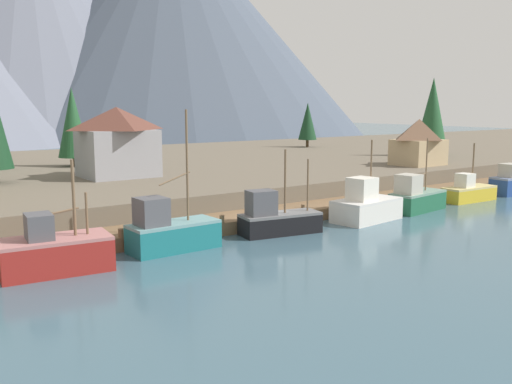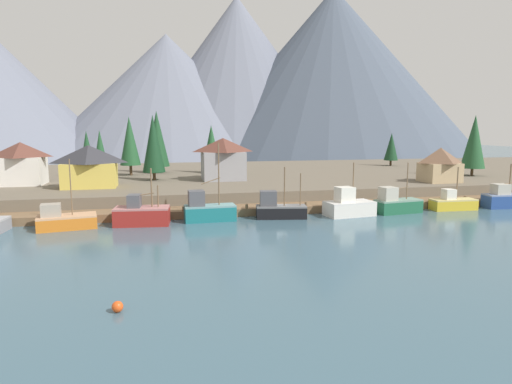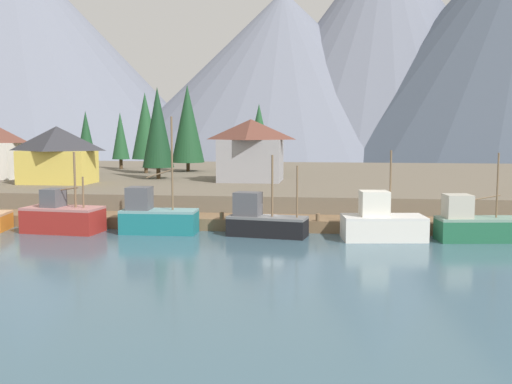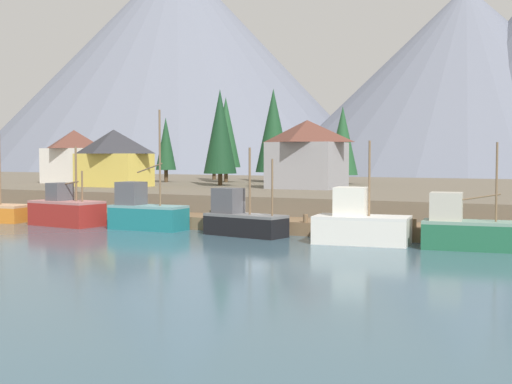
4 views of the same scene
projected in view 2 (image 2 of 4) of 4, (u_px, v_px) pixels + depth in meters
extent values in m
cube|color=#3D5B6B|center=(247.00, 196.00, 76.34)|extent=(400.00, 400.00, 1.00)
cube|color=brown|center=(273.00, 209.00, 58.80)|extent=(80.00, 4.00, 1.00)
cylinder|color=brown|center=(45.00, 218.00, 51.11)|extent=(0.36, 0.36, 1.60)
cylinder|color=brown|center=(117.00, 215.00, 52.79)|extent=(0.36, 0.36, 1.60)
cylinder|color=brown|center=(184.00, 213.00, 54.48)|extent=(0.36, 0.36, 1.60)
cylinder|color=brown|center=(247.00, 210.00, 56.17)|extent=(0.36, 0.36, 1.60)
cylinder|color=brown|center=(306.00, 208.00, 57.86)|extent=(0.36, 0.36, 1.60)
cylinder|color=brown|center=(362.00, 206.00, 59.54)|extent=(0.36, 0.36, 1.60)
cylinder|color=brown|center=(415.00, 203.00, 61.23)|extent=(0.36, 0.36, 1.60)
cylinder|color=brown|center=(465.00, 201.00, 62.92)|extent=(0.36, 0.36, 1.60)
cylinder|color=brown|center=(512.00, 200.00, 64.61)|extent=(0.36, 0.36, 1.60)
cube|color=#665B4C|center=(236.00, 179.00, 87.69)|extent=(400.00, 56.00, 2.50)
cone|color=slate|center=(167.00, 95.00, 190.32)|extent=(106.75, 106.75, 51.21)
cone|color=slate|center=(237.00, 76.00, 200.66)|extent=(103.97, 103.97, 70.02)
cone|color=#475160|center=(332.00, 73.00, 195.06)|extent=(125.31, 125.31, 71.70)
cube|color=#CC6B1E|center=(67.00, 223.00, 49.41)|extent=(6.68, 4.06, 1.33)
cube|color=tan|center=(67.00, 216.00, 49.30)|extent=(6.68, 4.06, 0.20)
cube|color=gray|center=(51.00, 210.00, 48.59)|extent=(2.33, 2.10, 1.39)
cylinder|color=brown|center=(71.00, 187.00, 49.04)|extent=(0.13, 0.13, 6.34)
cube|color=maroon|center=(142.00, 217.00, 51.29)|extent=(6.53, 3.68, 1.90)
cube|color=#AD6C6A|center=(142.00, 208.00, 51.14)|extent=(6.53, 3.68, 0.20)
cube|color=#4C4C51|center=(134.00, 201.00, 50.92)|extent=(1.63, 1.99, 1.49)
cylinder|color=brown|center=(151.00, 188.00, 50.93)|extent=(0.18, 0.18, 4.55)
cylinder|color=brown|center=(158.00, 196.00, 51.15)|extent=(0.15, 0.15, 2.54)
cylinder|color=brown|center=(142.00, 195.00, 50.92)|extent=(2.73, 0.40, 0.51)
cube|color=#196B70|center=(210.00, 214.00, 53.51)|extent=(6.23, 2.70, 1.75)
cube|color=#679496|center=(210.00, 206.00, 53.37)|extent=(6.23, 2.70, 0.20)
cube|color=#4C4C51|center=(196.00, 198.00, 52.83)|extent=(1.95, 1.96, 1.85)
cylinder|color=brown|center=(219.00, 174.00, 53.08)|extent=(0.16, 0.16, 7.56)
cylinder|color=brown|center=(211.00, 181.00, 52.96)|extent=(2.36, 0.18, 0.84)
cube|color=black|center=(281.00, 213.00, 55.14)|extent=(6.54, 3.27, 1.41)
cube|color=slate|center=(281.00, 206.00, 55.02)|extent=(6.54, 3.27, 0.20)
cube|color=#4C4C51|center=(268.00, 198.00, 54.79)|extent=(2.29, 1.90, 1.87)
cylinder|color=brown|center=(285.00, 186.00, 54.67)|extent=(0.17, 0.17, 4.88)
cylinder|color=brown|center=(300.00, 189.00, 54.83)|extent=(0.14, 0.14, 4.06)
cube|color=silver|center=(349.00, 209.00, 56.66)|extent=(6.61, 3.94, 1.67)
cube|color=silver|center=(349.00, 202.00, 56.53)|extent=(6.61, 3.94, 0.20)
cube|color=silver|center=(345.00, 194.00, 56.13)|extent=(2.36, 2.20, 1.92)
cylinder|color=brown|center=(353.00, 182.00, 56.31)|extent=(0.15, 0.15, 5.03)
cube|color=#1E5B3D|center=(398.00, 207.00, 58.54)|extent=(6.53, 3.27, 1.61)
cube|color=gray|center=(398.00, 200.00, 58.41)|extent=(6.53, 3.27, 0.20)
cube|color=#B2AD9E|center=(388.00, 194.00, 57.69)|extent=(2.19, 2.11, 1.76)
cylinder|color=brown|center=(407.00, 181.00, 58.48)|extent=(0.14, 0.14, 4.92)
cylinder|color=brown|center=(400.00, 189.00, 58.26)|extent=(2.65, 0.46, 0.55)
cube|color=gold|center=(453.00, 205.00, 60.82)|extent=(6.33, 2.45, 1.31)
cube|color=tan|center=(453.00, 200.00, 60.71)|extent=(6.33, 2.45, 0.20)
cube|color=silver|center=(449.00, 194.00, 60.45)|extent=(1.53, 1.55, 1.41)
cylinder|color=brown|center=(457.00, 183.00, 60.44)|extent=(0.17, 0.17, 4.44)
cube|color=navy|center=(506.00, 201.00, 62.44)|extent=(6.37, 2.67, 1.77)
cube|color=#6C7DA2|center=(506.00, 195.00, 62.30)|extent=(6.37, 2.67, 0.20)
cube|color=#B2AD9E|center=(500.00, 189.00, 62.02)|extent=(2.18, 1.89, 1.46)
cylinder|color=brown|center=(510.00, 179.00, 62.04)|extent=(0.19, 0.19, 4.29)
cylinder|color=brown|center=(503.00, 184.00, 61.99)|extent=(2.54, 0.27, 0.57)
cube|color=tan|center=(440.00, 172.00, 71.70)|extent=(5.61, 4.66, 3.12)
pyramid|color=brown|center=(441.00, 155.00, 71.30)|extent=(5.89, 4.89, 2.50)
cube|color=silver|center=(22.00, 171.00, 67.96)|extent=(6.36, 5.47, 4.33)
pyramid|color=brown|center=(20.00, 150.00, 67.48)|extent=(6.68, 5.74, 2.28)
cube|color=gold|center=(90.00, 175.00, 64.83)|extent=(7.58, 4.78, 3.64)
pyramid|color=#2D2D33|center=(89.00, 154.00, 64.37)|extent=(7.96, 5.02, 2.65)
cube|color=gray|center=(223.00, 166.00, 74.58)|extent=(7.02, 6.12, 4.79)
pyramid|color=brown|center=(223.00, 145.00, 74.07)|extent=(7.38, 6.43, 2.31)
cylinder|color=#4C3823|center=(158.00, 169.00, 86.71)|extent=(0.50, 0.50, 1.28)
cone|color=#194223|center=(157.00, 139.00, 85.84)|extent=(4.64, 4.64, 10.85)
cylinder|color=#4C3823|center=(101.00, 168.00, 87.96)|extent=(0.50, 0.50, 1.49)
cone|color=#1E4C28|center=(100.00, 147.00, 87.36)|extent=(2.59, 2.59, 6.95)
cylinder|color=#4C3823|center=(131.00, 170.00, 81.96)|extent=(0.50, 0.50, 1.93)
cone|color=#1E4C28|center=(130.00, 141.00, 81.18)|extent=(3.76, 3.76, 8.98)
cylinder|color=#4C3823|center=(88.00, 174.00, 77.37)|extent=(0.50, 0.50, 1.59)
cone|color=#194223|center=(87.00, 150.00, 76.77)|extent=(2.63, 2.63, 6.74)
cylinder|color=#4C3823|center=(391.00, 163.00, 102.91)|extent=(0.50, 0.50, 1.29)
cone|color=#14381E|center=(391.00, 147.00, 102.36)|extent=(3.22, 3.22, 6.38)
cylinder|color=#4C3823|center=(212.00, 170.00, 86.62)|extent=(0.50, 0.50, 1.11)
cone|color=#1E4C28|center=(211.00, 146.00, 85.94)|extent=(3.70, 3.70, 8.26)
cylinder|color=#4C3823|center=(472.00, 172.00, 81.23)|extent=(0.50, 0.50, 1.43)
cone|color=#1E4C28|center=(474.00, 142.00, 80.43)|extent=(4.28, 4.28, 9.75)
cylinder|color=#4C3823|center=(154.00, 176.00, 74.19)|extent=(0.50, 0.50, 1.39)
cone|color=#14381E|center=(153.00, 144.00, 73.40)|extent=(3.78, 3.78, 9.59)
sphere|color=#E04C19|center=(117.00, 307.00, 26.92)|extent=(0.70, 0.70, 0.70)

